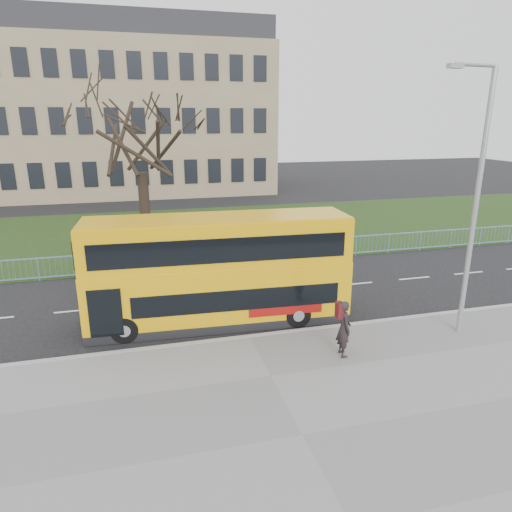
{
  "coord_description": "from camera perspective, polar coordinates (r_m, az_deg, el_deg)",
  "views": [
    {
      "loc": [
        -3.32,
        -15.18,
        7.22
      ],
      "look_at": [
        0.9,
        1.0,
        2.15
      ],
      "focal_mm": 32.0,
      "sensor_mm": 36.0,
      "label": 1
    }
  ],
  "objects": [
    {
      "name": "bare_tree",
      "position": [
        25.25,
        -14.18,
        12.01
      ],
      "size": [
        7.32,
        7.32,
        10.45
      ],
      "primitive_type": null,
      "color": "black",
      "rests_on": "grass_verge"
    },
    {
      "name": "street_lamp",
      "position": [
        16.15,
        25.65,
        6.76
      ],
      "size": [
        1.83,
        0.37,
        8.62
      ],
      "rotation": [
        0.0,
        0.0,
        0.11
      ],
      "color": "#95979D",
      "rests_on": "pavement"
    },
    {
      "name": "guard_railing",
      "position": [
        23.02,
        -5.71,
        -0.07
      ],
      "size": [
        40.0,
        0.12,
        1.1
      ],
      "primitive_type": null,
      "color": "#77A3D4",
      "rests_on": "ground"
    },
    {
      "name": "pedestrian",
      "position": [
        14.45,
        10.92,
        -8.88
      ],
      "size": [
        0.49,
        0.69,
        1.8
      ],
      "primitive_type": "imported",
      "rotation": [
        0.0,
        0.0,
        1.49
      ],
      "color": "black",
      "rests_on": "pavement"
    },
    {
      "name": "pavement",
      "position": [
        11.55,
        5.8,
        -21.56
      ],
      "size": [
        80.0,
        10.5,
        0.12
      ],
      "primitive_type": "cube",
      "color": "slate",
      "rests_on": "ground"
    },
    {
      "name": "kerb",
      "position": [
        15.74,
        -0.85,
        -10.15
      ],
      "size": [
        80.0,
        0.2,
        0.14
      ],
      "primitive_type": "cube",
      "color": "#9A9A9D",
      "rests_on": "ground"
    },
    {
      "name": "civic_building",
      "position": [
        50.21,
        -17.23,
        15.89
      ],
      "size": [
        30.0,
        15.0,
        14.0
      ],
      "primitive_type": "cube",
      "color": "#847053",
      "rests_on": "ground"
    },
    {
      "name": "grass_verge",
      "position": [
        30.52,
        -7.99,
        3.08
      ],
      "size": [
        80.0,
        15.4,
        0.08
      ],
      "primitive_type": "cube",
      "color": "#1B3412",
      "rests_on": "ground"
    },
    {
      "name": "yellow_bus",
      "position": [
        16.33,
        -4.69,
        -1.52
      ],
      "size": [
        9.39,
        2.71,
        3.89
      ],
      "rotation": [
        0.0,
        0.0,
        -0.05
      ],
      "color": "#E6A609",
      "rests_on": "ground"
    },
    {
      "name": "ground",
      "position": [
        17.13,
        -2.1,
        -8.08
      ],
      "size": [
        120.0,
        120.0,
        0.0
      ],
      "primitive_type": "plane",
      "color": "black",
      "rests_on": "ground"
    }
  ]
}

